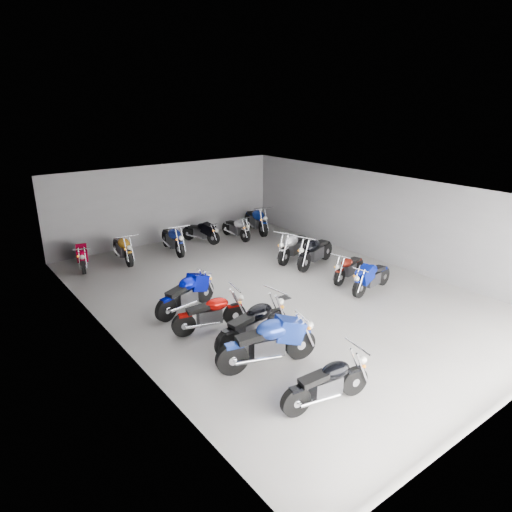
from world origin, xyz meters
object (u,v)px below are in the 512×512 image
(motorcycle_left_b, at_px, (268,343))
(motorcycle_back_b, at_px, (123,248))
(motorcycle_left_c, at_px, (253,324))
(motorcycle_right_d, at_px, (349,267))
(motorcycle_back_a, at_px, (82,255))
(drain_grate, at_px, (284,298))
(motorcycle_back_d, at_px, (201,232))
(motorcycle_back_e, at_px, (236,228))
(motorcycle_left_d, at_px, (211,313))
(motorcycle_left_a, at_px, (327,383))
(motorcycle_left_e, at_px, (186,294))
(motorcycle_back_f, at_px, (256,220))
(motorcycle_right_e, at_px, (315,251))
(motorcycle_back_c, at_px, (173,239))
(motorcycle_right_f, at_px, (294,246))
(motorcycle_right_c, at_px, (371,277))

(motorcycle_left_b, xyz_separation_m, motorcycle_back_b, (0.06, 8.65, -0.07))
(motorcycle_left_c, distance_m, motorcycle_back_b, 7.69)
(motorcycle_right_d, relative_size, motorcycle_back_a, 0.92)
(drain_grate, height_order, motorcycle_back_d, motorcycle_back_d)
(motorcycle_back_a, relative_size, motorcycle_back_e, 1.03)
(motorcycle_left_c, bearing_deg, motorcycle_left_d, -165.92)
(motorcycle_back_b, relative_size, motorcycle_back_d, 1.18)
(motorcycle_left_a, relative_size, motorcycle_left_d, 1.01)
(motorcycle_left_c, xyz_separation_m, motorcycle_back_e, (4.73, 7.55, -0.08))
(motorcycle_left_e, bearing_deg, motorcycle_right_d, 61.90)
(motorcycle_left_b, xyz_separation_m, motorcycle_back_f, (6.30, 8.79, -0.01))
(motorcycle_left_c, relative_size, motorcycle_back_f, 0.97)
(motorcycle_left_d, bearing_deg, motorcycle_left_c, 31.94)
(motorcycle_left_a, distance_m, motorcycle_right_e, 7.89)
(drain_grate, height_order, motorcycle_back_a, motorcycle_back_a)
(motorcycle_back_b, bearing_deg, drain_grate, 118.43)
(motorcycle_left_d, relative_size, motorcycle_back_e, 1.04)
(motorcycle_back_a, bearing_deg, motorcycle_left_e, 118.86)
(motorcycle_left_a, bearing_deg, motorcycle_left_d, -167.59)
(motorcycle_right_e, distance_m, motorcycle_back_e, 4.46)
(motorcycle_left_e, relative_size, motorcycle_right_d, 1.17)
(motorcycle_back_c, bearing_deg, motorcycle_back_d, -156.29)
(motorcycle_left_c, xyz_separation_m, motorcycle_left_e, (-0.39, 2.61, -0.02))
(motorcycle_right_f, relative_size, motorcycle_back_f, 0.92)
(motorcycle_left_d, height_order, motorcycle_back_e, motorcycle_left_d)
(motorcycle_left_b, distance_m, motorcycle_right_e, 6.74)
(motorcycle_right_f, height_order, motorcycle_back_d, motorcycle_right_f)
(motorcycle_left_b, relative_size, motorcycle_back_d, 1.32)
(motorcycle_left_a, distance_m, motorcycle_left_b, 1.77)
(motorcycle_left_c, distance_m, motorcycle_back_f, 9.87)
(drain_grate, height_order, motorcycle_left_b, motorcycle_left_b)
(drain_grate, relative_size, motorcycle_left_e, 0.15)
(motorcycle_right_d, bearing_deg, motorcycle_left_b, 100.14)
(drain_grate, xyz_separation_m, motorcycle_back_d, (0.87, 6.37, 0.44))
(motorcycle_back_b, bearing_deg, motorcycle_left_e, 93.46)
(motorcycle_right_d, xyz_separation_m, motorcycle_right_f, (-0.11, 2.61, 0.09))
(motorcycle_right_c, xyz_separation_m, motorcycle_back_e, (-0.14, 7.16, -0.02))
(drain_grate, xyz_separation_m, motorcycle_left_e, (-2.76, 1.00, 0.51))
(motorcycle_left_b, relative_size, motorcycle_right_e, 1.07)
(motorcycle_right_f, bearing_deg, motorcycle_left_c, 109.06)
(motorcycle_left_b, relative_size, motorcycle_left_d, 1.19)
(motorcycle_right_d, bearing_deg, motorcycle_back_f, -23.20)
(motorcycle_left_a, relative_size, motorcycle_right_e, 0.91)
(motorcycle_right_e, distance_m, motorcycle_back_a, 8.26)
(motorcycle_left_e, xyz_separation_m, motorcycle_back_f, (6.39, 5.22, 0.04))
(motorcycle_right_d, relative_size, motorcycle_right_e, 0.82)
(drain_grate, relative_size, motorcycle_right_e, 0.15)
(motorcycle_right_e, bearing_deg, motorcycle_back_f, -27.76)
(motorcycle_left_a, height_order, motorcycle_right_c, motorcycle_left_a)
(motorcycle_left_c, relative_size, motorcycle_left_e, 1.05)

